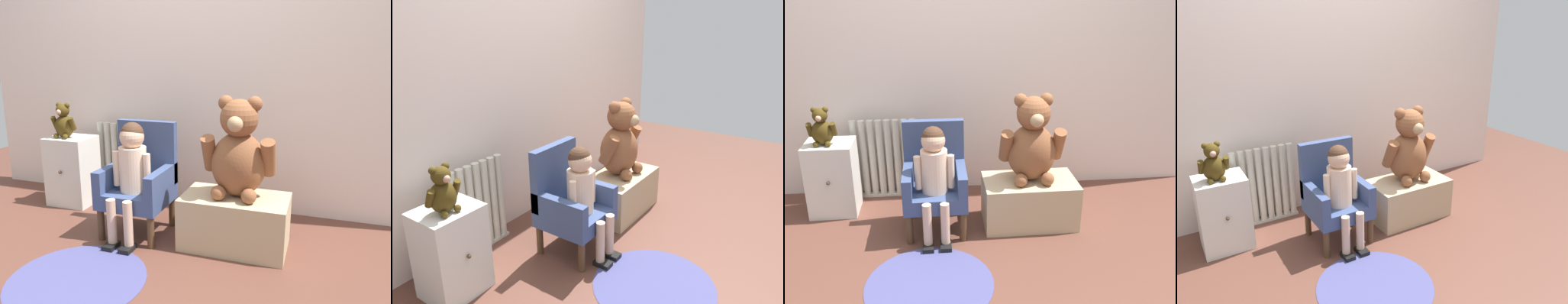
# 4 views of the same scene
# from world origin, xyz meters

# --- Properties ---
(ground_plane) EXTENTS (6.00, 6.00, 0.00)m
(ground_plane) POSITION_xyz_m (0.00, 0.00, 0.00)
(ground_plane) COLOR brown
(back_wall) EXTENTS (3.80, 0.05, 2.40)m
(back_wall) POSITION_xyz_m (0.00, 1.17, 1.20)
(back_wall) COLOR silver
(back_wall) RESTS_ON ground_plane
(radiator) EXTENTS (0.50, 0.05, 0.62)m
(radiator) POSITION_xyz_m (-0.62, 1.05, 0.31)
(radiator) COLOR beige
(radiator) RESTS_ON ground_plane
(small_dresser) EXTENTS (0.33, 0.30, 0.53)m
(small_dresser) POSITION_xyz_m (-0.97, 0.84, 0.26)
(small_dresser) COLOR silver
(small_dresser) RESTS_ON ground_plane
(child_armchair) EXTENTS (0.40, 0.40, 0.71)m
(child_armchair) POSITION_xyz_m (-0.25, 0.57, 0.34)
(child_armchair) COLOR #384873
(child_armchair) RESTS_ON ground_plane
(child_figure) EXTENTS (0.25, 0.35, 0.74)m
(child_figure) POSITION_xyz_m (-0.25, 0.46, 0.48)
(child_figure) COLOR beige
(child_figure) RESTS_ON ground_plane
(low_bench) EXTENTS (0.62, 0.37, 0.32)m
(low_bench) POSITION_xyz_m (0.39, 0.54, 0.16)
(low_bench) COLOR tan
(low_bench) RESTS_ON ground_plane
(large_teddy_bear) EXTENTS (0.43, 0.30, 0.59)m
(large_teddy_bear) POSITION_xyz_m (0.40, 0.56, 0.58)
(large_teddy_bear) COLOR brown
(large_teddy_bear) RESTS_ON low_bench
(small_teddy_bear) EXTENTS (0.19, 0.14, 0.26)m
(small_teddy_bear) POSITION_xyz_m (-0.99, 0.81, 0.64)
(small_teddy_bear) COLOR #42320F
(small_teddy_bear) RESTS_ON small_dresser
(floor_rug) EXTENTS (0.72, 0.72, 0.01)m
(floor_rug) POSITION_xyz_m (-0.29, -0.08, 0.00)
(floor_rug) COLOR #434477
(floor_rug) RESTS_ON ground_plane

